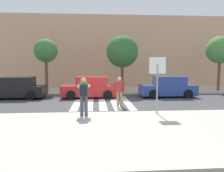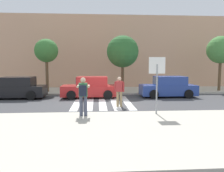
% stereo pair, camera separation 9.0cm
% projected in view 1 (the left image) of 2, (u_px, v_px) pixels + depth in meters
% --- Properties ---
extents(ground_plane, '(120.00, 120.00, 0.00)m').
position_uv_depth(ground_plane, '(102.00, 103.00, 13.84)').
color(ground_plane, '#424244').
extents(sidewalk_near, '(60.00, 6.00, 0.14)m').
position_uv_depth(sidewalk_near, '(108.00, 132.00, 7.69)').
color(sidewalk_near, beige).
rests_on(sidewalk_near, ground).
extents(sidewalk_far, '(60.00, 4.80, 0.14)m').
position_uv_depth(sidewalk_far, '(100.00, 91.00, 19.79)').
color(sidewalk_far, beige).
rests_on(sidewalk_far, ground).
extents(building_facade_far, '(56.00, 4.00, 7.35)m').
position_uv_depth(building_facade_far, '(99.00, 53.00, 23.80)').
color(building_facade_far, tan).
rests_on(building_facade_far, ground).
extents(crosswalk_stripe_0, '(0.44, 5.20, 0.01)m').
position_uv_depth(crosswalk_stripe_0, '(77.00, 103.00, 13.92)').
color(crosswalk_stripe_0, silver).
rests_on(crosswalk_stripe_0, ground).
extents(crosswalk_stripe_1, '(0.44, 5.20, 0.01)m').
position_uv_depth(crosswalk_stripe_1, '(90.00, 103.00, 13.98)').
color(crosswalk_stripe_1, silver).
rests_on(crosswalk_stripe_1, ground).
extents(crosswalk_stripe_2, '(0.44, 5.20, 0.01)m').
position_uv_depth(crosswalk_stripe_2, '(102.00, 102.00, 14.04)').
color(crosswalk_stripe_2, silver).
rests_on(crosswalk_stripe_2, ground).
extents(crosswalk_stripe_3, '(0.44, 5.20, 0.01)m').
position_uv_depth(crosswalk_stripe_3, '(115.00, 102.00, 14.10)').
color(crosswalk_stripe_3, silver).
rests_on(crosswalk_stripe_3, ground).
extents(crosswalk_stripe_4, '(0.44, 5.20, 0.01)m').
position_uv_depth(crosswalk_stripe_4, '(127.00, 102.00, 14.16)').
color(crosswalk_stripe_4, silver).
rests_on(crosswalk_stripe_4, ground).
extents(stop_sign, '(0.76, 0.08, 2.64)m').
position_uv_depth(stop_sign, '(157.00, 73.00, 10.08)').
color(stop_sign, gray).
rests_on(stop_sign, sidewalk_near).
extents(photographer_with_backpack, '(0.59, 0.85, 1.72)m').
position_uv_depth(photographer_with_backpack, '(84.00, 93.00, 9.70)').
color(photographer_with_backpack, '#474C60').
rests_on(photographer_with_backpack, sidewalk_near).
extents(pedestrian_crossing, '(0.56, 0.34, 1.72)m').
position_uv_depth(pedestrian_crossing, '(119.00, 90.00, 12.60)').
color(pedestrian_crossing, tan).
rests_on(pedestrian_crossing, ground).
extents(parked_car_black, '(4.10, 1.92, 1.55)m').
position_uv_depth(parked_car_black, '(16.00, 88.00, 15.60)').
color(parked_car_black, black).
rests_on(parked_car_black, ground).
extents(parked_car_red, '(4.10, 1.92, 1.55)m').
position_uv_depth(parked_car_red, '(90.00, 88.00, 15.99)').
color(parked_car_red, red).
rests_on(parked_car_red, ground).
extents(parked_car_blue, '(4.10, 1.92, 1.55)m').
position_uv_depth(parked_car_blue, '(168.00, 87.00, 16.43)').
color(parked_car_blue, '#284293').
rests_on(parked_car_blue, ground).
extents(street_tree_west, '(1.95, 1.95, 4.41)m').
position_uv_depth(street_tree_west, '(46.00, 51.00, 18.14)').
color(street_tree_west, brown).
rests_on(street_tree_west, sidewalk_far).
extents(street_tree_center, '(2.64, 2.64, 4.68)m').
position_uv_depth(street_tree_center, '(122.00, 52.00, 18.13)').
color(street_tree_center, brown).
rests_on(street_tree_center, sidewalk_far).
extents(street_tree_east, '(2.36, 2.36, 4.74)m').
position_uv_depth(street_tree_east, '(220.00, 50.00, 18.94)').
color(street_tree_east, brown).
rests_on(street_tree_east, sidewalk_far).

